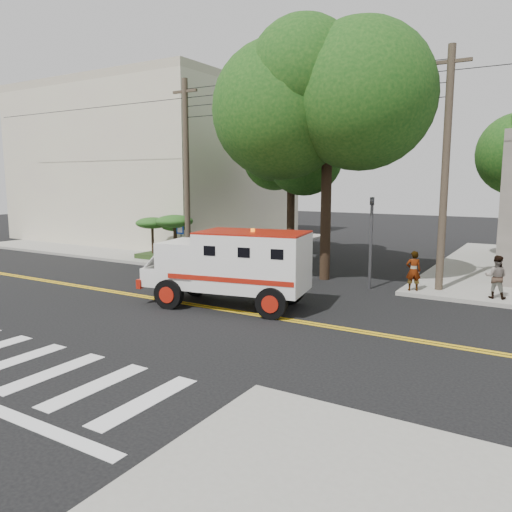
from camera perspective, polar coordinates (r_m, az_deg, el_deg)
The scene contains 13 objects.
ground at distance 17.04m, azimuth -5.69°, elevation -5.79°, with size 100.00×100.00×0.00m, color black.
sidewalk_nw at distance 35.76m, azimuth -10.05°, elevation 1.82°, with size 17.00×17.00×0.15m, color gray.
building_left at distance 37.98m, azimuth -11.05°, elevation 9.86°, with size 16.00×14.00×10.00m, color beige.
utility_pole_left at distance 24.69m, azimuth -7.94°, elevation 9.17°, with size 0.28×0.28×9.00m, color #382D23.
utility_pole_right at distance 19.72m, azimuth 20.80°, elevation 8.86°, with size 0.28×0.28×9.00m, color #382D23.
tree_main at distance 21.18m, azimuth 9.04°, elevation 16.58°, with size 6.08×5.70×9.85m.
tree_left at distance 28.01m, azimuth 4.45°, elevation 11.67°, with size 4.48×4.20×7.70m.
traffic_signal at distance 19.86m, azimuth 13.02°, elevation 2.61°, with size 0.15×0.18×3.60m.
accessibility_sign at distance 25.36m, azimuth -8.60°, elevation 2.05°, with size 0.45×0.10×2.02m.
palm_planter at distance 26.47m, azimuth -10.05°, elevation 2.90°, with size 3.52×2.63×2.36m.
armored_truck at distance 16.73m, azimuth -2.71°, elevation -0.89°, with size 5.94×3.13×2.58m.
pedestrian_a at distance 19.48m, azimuth 17.55°, elevation -1.62°, with size 0.55×0.36×1.50m, color gray.
pedestrian_b at distance 19.29m, azimuth 25.75°, elevation -2.16°, with size 0.74×0.57×1.51m, color gray.
Camera 1 is at (9.94, -13.18, 4.23)m, focal length 35.00 mm.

